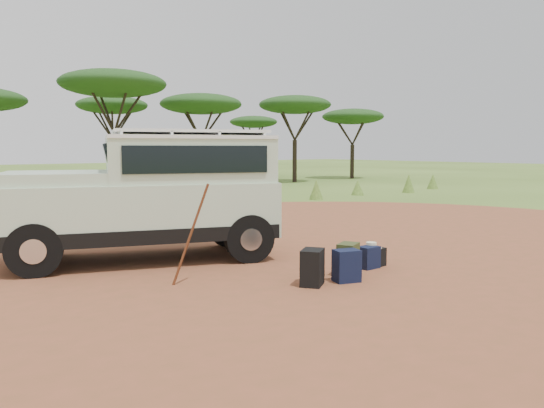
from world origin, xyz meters
TOP-DOWN VIEW (x-y plane):
  - ground at (0.00, 0.00)m, footprint 140.00×140.00m
  - dirt_clearing at (0.00, 0.00)m, footprint 23.00×23.00m
  - grass_fringe at (0.12, 8.67)m, footprint 36.60×1.60m
  - acacia_treeline at (0.75, 19.81)m, footprint 46.70×13.20m
  - safari_vehicle at (-1.80, 1.63)m, footprint 5.48×3.66m
  - walking_staff at (-2.22, -0.58)m, footprint 0.52×0.38m
  - backpack_black at (-0.74, -1.81)m, footprint 0.53×0.50m
  - backpack_navy at (-0.15, -1.98)m, footprint 0.47×0.40m
  - backpack_olive at (0.19, -1.69)m, footprint 0.49×0.43m
  - duffel_navy at (0.87, -1.55)m, footprint 0.36×0.28m
  - hard_case at (1.03, -1.47)m, footprint 0.51×0.37m
  - stuff_sack at (-0.04, -1.85)m, footprint 0.30×0.30m
  - safari_hat at (1.03, -1.47)m, footprint 0.38×0.38m

SIDE VIEW (x-z plane):
  - ground at x=0.00m, z-range 0.00..0.00m
  - dirt_clearing at x=0.00m, z-range 0.00..0.01m
  - stuff_sack at x=-0.04m, z-range 0.00..0.27m
  - hard_case at x=1.03m, z-range 0.00..0.34m
  - duffel_navy at x=0.87m, z-range 0.00..0.41m
  - backpack_navy at x=-0.15m, z-range 0.00..0.53m
  - backpack_olive at x=0.19m, z-range 0.00..0.56m
  - backpack_black at x=-0.74m, z-range 0.00..0.58m
  - safari_hat at x=1.03m, z-range 0.33..0.44m
  - grass_fringe at x=0.12m, z-range -0.05..0.85m
  - walking_staff at x=-2.22m, z-range 0.00..1.62m
  - safari_vehicle at x=-1.80m, z-range -0.04..2.46m
  - acacia_treeline at x=0.75m, z-range 1.74..8.00m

